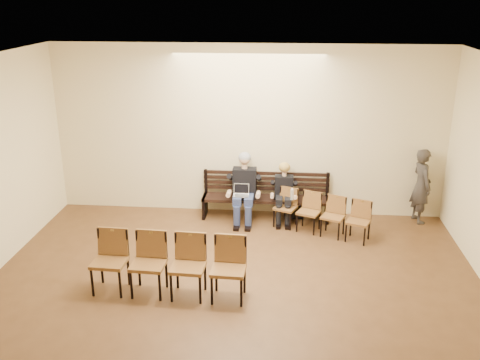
% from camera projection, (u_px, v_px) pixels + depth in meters
% --- Properties ---
extents(room_walls, '(8.02, 10.01, 3.51)m').
position_uv_depth(room_walls, '(224.00, 153.00, 6.66)').
color(room_walls, beige).
rests_on(room_walls, ground).
extents(bench, '(2.60, 0.90, 0.45)m').
position_uv_depth(bench, '(265.00, 208.00, 11.03)').
color(bench, black).
rests_on(bench, ground).
extents(seated_man, '(0.59, 0.81, 1.41)m').
position_uv_depth(seated_man, '(244.00, 187.00, 10.79)').
color(seated_man, black).
rests_on(seated_man, ground).
extents(seated_woman, '(0.46, 0.64, 1.07)m').
position_uv_depth(seated_woman, '(284.00, 196.00, 10.78)').
color(seated_woman, black).
rests_on(seated_woman, ground).
extents(laptop, '(0.34, 0.28, 0.22)m').
position_uv_depth(laptop, '(241.00, 198.00, 10.63)').
color(laptop, silver).
rests_on(laptop, bench).
extents(water_bottle, '(0.09, 0.09, 0.23)m').
position_uv_depth(water_bottle, '(292.00, 199.00, 10.53)').
color(water_bottle, silver).
rests_on(water_bottle, bench).
extents(bag, '(0.40, 0.29, 0.29)m').
position_uv_depth(bag, '(294.00, 210.00, 11.10)').
color(bag, black).
rests_on(bag, ground).
extents(passerby, '(0.56, 0.73, 1.76)m').
position_uv_depth(passerby, '(422.00, 180.00, 10.65)').
color(passerby, '#35302B').
rests_on(passerby, ground).
extents(chair_row_front, '(1.89, 1.10, 0.77)m').
position_uv_depth(chair_row_front, '(321.00, 215.00, 10.27)').
color(chair_row_front, brown).
rests_on(chair_row_front, ground).
extents(chair_row_back, '(2.39, 0.63, 0.98)m').
position_uv_depth(chair_row_back, '(168.00, 266.00, 8.14)').
color(chair_row_back, brown).
rests_on(chair_row_back, ground).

